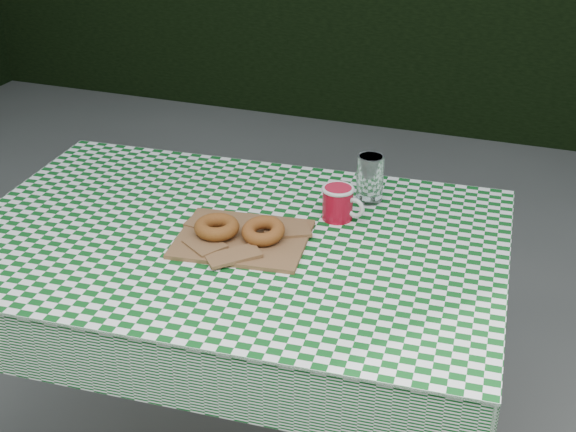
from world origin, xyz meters
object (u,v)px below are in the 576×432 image
Objects in this scene: table at (236,369)px; paper_bag at (242,238)px; drinking_glass at (370,179)px; coffee_mug at (338,203)px.

paper_bag is (0.03, -0.02, 0.39)m from table.
coffee_mug is at bearing -111.65° from drinking_glass.
coffee_mug reaches higher than paper_bag.
table is at bearing -132.31° from drinking_glass.
paper_bag is 2.01× the size of coffee_mug.
paper_bag is at bearing -126.50° from drinking_glass.
table is at bearing 154.72° from paper_bag.
table is 4.20× the size of paper_bag.
paper_bag is at bearing -28.95° from table.
paper_bag is 0.36m from drinking_glass.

